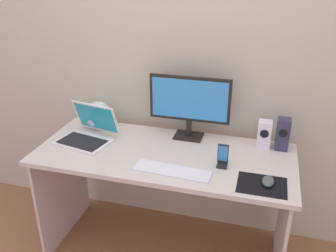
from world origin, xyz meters
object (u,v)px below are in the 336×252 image
(speaker_right, at_px, (283,134))
(phone_in_dock, at_px, (223,159))
(laptop, at_px, (88,134))
(mouse, at_px, (268,181))
(monitor, at_px, (189,103))
(keyboard_external, at_px, (172,171))
(speaker_near_monitor, at_px, (264,134))
(fishbowl, at_px, (98,115))

(speaker_right, relative_size, phone_in_dock, 1.42)
(laptop, bearing_deg, mouse, -10.55)
(monitor, relative_size, keyboard_external, 1.21)
(phone_in_dock, bearing_deg, speaker_right, 43.93)
(phone_in_dock, bearing_deg, speaker_near_monitor, 55.44)
(speaker_right, bearing_deg, laptop, -169.75)
(speaker_right, bearing_deg, phone_in_dock, -136.07)
(monitor, height_order, phone_in_dock, monitor)
(speaker_near_monitor, xyz_separation_m, fishbowl, (-1.09, -0.01, 0.00))
(monitor, distance_m, phone_in_dock, 0.44)
(keyboard_external, distance_m, phone_in_dock, 0.29)
(fishbowl, distance_m, phone_in_dock, 0.93)
(monitor, height_order, keyboard_external, monitor)
(phone_in_dock, bearing_deg, monitor, 130.18)
(speaker_right, distance_m, phone_in_dock, 0.44)
(speaker_right, xyz_separation_m, phone_in_dock, (-0.31, -0.30, -0.05))
(keyboard_external, bearing_deg, fishbowl, 149.76)
(phone_in_dock, bearing_deg, keyboard_external, -153.06)
(monitor, bearing_deg, fishbowl, -178.41)
(fishbowl, relative_size, mouse, 1.87)
(monitor, bearing_deg, speaker_right, -0.56)
(keyboard_external, relative_size, phone_in_dock, 3.05)
(speaker_right, xyz_separation_m, speaker_near_monitor, (-0.11, -0.00, -0.01))
(monitor, height_order, speaker_right, monitor)
(speaker_right, relative_size, fishbowl, 1.06)
(laptop, bearing_deg, fishbowl, 95.10)
(monitor, relative_size, mouse, 5.12)
(monitor, height_order, mouse, monitor)
(speaker_near_monitor, distance_m, keyboard_external, 0.64)
(fishbowl, xyz_separation_m, mouse, (1.13, -0.41, -0.07))
(speaker_right, relative_size, keyboard_external, 0.46)
(speaker_right, distance_m, keyboard_external, 0.72)
(speaker_near_monitor, bearing_deg, mouse, -84.36)
(monitor, distance_m, mouse, 0.70)
(laptop, distance_m, phone_in_dock, 0.87)
(fishbowl, height_order, phone_in_dock, fishbowl)
(monitor, relative_size, speaker_near_monitor, 3.04)
(speaker_near_monitor, height_order, laptop, laptop)
(speaker_near_monitor, distance_m, phone_in_dock, 0.37)
(laptop, bearing_deg, speaker_near_monitor, 11.23)
(laptop, bearing_deg, phone_in_dock, -5.90)
(keyboard_external, bearing_deg, monitor, 94.38)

